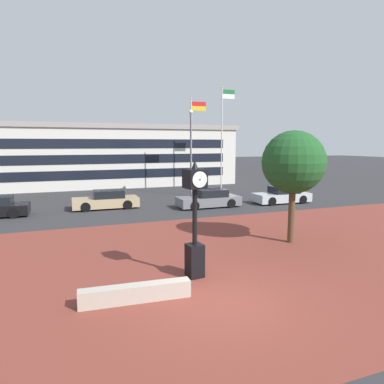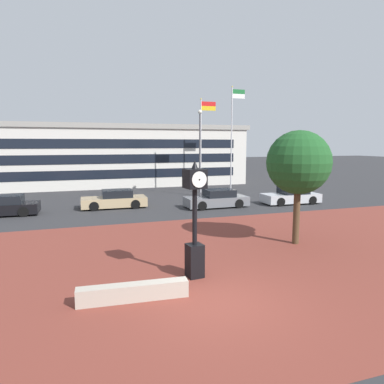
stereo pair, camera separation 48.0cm
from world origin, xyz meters
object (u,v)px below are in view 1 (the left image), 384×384
at_px(street_clock, 195,221).
at_px(car_street_mid, 282,195).
at_px(flagpole_primary, 193,139).
at_px(street_lamp_post, 191,145).
at_px(car_street_near, 106,200).
at_px(flagpole_secondary, 223,133).
at_px(civic_building, 84,154).
at_px(car_street_distant, 209,199).
at_px(plaza_tree, 295,164).

distance_m(street_clock, car_street_mid, 16.56).
xyz_separation_m(flagpole_primary, street_lamp_post, (-0.96, -2.13, -0.51)).
distance_m(car_street_near, street_lamp_post, 9.19).
relative_size(car_street_mid, flagpole_secondary, 0.45).
bearing_deg(street_lamp_post, civic_building, 118.03).
height_order(car_street_mid, car_street_distant, same).
height_order(car_street_mid, flagpole_secondary, flagpole_secondary).
bearing_deg(car_street_near, car_street_mid, -99.51).
relative_size(plaza_tree, civic_building, 0.16).
bearing_deg(flagpole_primary, street_clock, -110.40).
distance_m(street_clock, plaza_tree, 6.51).
relative_size(car_street_distant, flagpole_primary, 0.52).
height_order(flagpole_secondary, street_lamp_post, flagpole_secondary).
xyz_separation_m(car_street_near, flagpole_secondary, (11.61, 5.55, 4.98)).
bearing_deg(car_street_mid, car_street_distant, 88.68).
height_order(street_clock, flagpole_primary, flagpole_primary).
bearing_deg(street_lamp_post, car_street_distant, -96.47).
relative_size(street_clock, car_street_mid, 0.91).
distance_m(flagpole_secondary, street_lamp_post, 4.68).
height_order(plaza_tree, car_street_near, plaza_tree).
bearing_deg(civic_building, flagpole_secondary, -46.89).
relative_size(plaza_tree, flagpole_primary, 0.59).
xyz_separation_m(car_street_near, street_lamp_post, (7.60, 3.42, 3.87)).
height_order(flagpole_primary, civic_building, flagpole_primary).
bearing_deg(street_clock, street_lamp_post, 63.26).
distance_m(flagpole_secondary, civic_building, 17.61).
bearing_deg(flagpole_secondary, street_lamp_post, -152.00).
bearing_deg(street_lamp_post, flagpole_primary, 65.69).
xyz_separation_m(car_street_mid, street_lamp_post, (-5.33, 5.80, 3.87)).
distance_m(plaza_tree, civic_building, 30.80).
xyz_separation_m(car_street_near, civic_building, (-0.32, 18.30, 2.70)).
height_order(street_clock, car_street_near, street_clock).
bearing_deg(car_street_mid, street_lamp_post, 44.32).
bearing_deg(street_clock, civic_building, 85.98).
height_order(street_clock, car_street_distant, street_clock).
xyz_separation_m(plaza_tree, car_street_distant, (-0.08, 9.54, -3.04)).
xyz_separation_m(car_street_distant, flagpole_primary, (1.58, 7.61, 4.38)).
distance_m(street_clock, flagpole_primary, 21.14).
distance_m(car_street_near, car_street_mid, 13.14).
xyz_separation_m(car_street_mid, flagpole_secondary, (-1.31, 7.93, 4.98)).
relative_size(street_clock, street_lamp_post, 0.54).
distance_m(car_street_distant, civic_building, 21.80).
bearing_deg(street_clock, flagpole_secondary, 55.36).
relative_size(car_street_distant, civic_building, 0.14).
bearing_deg(street_clock, car_street_mid, 38.23).
height_order(street_clock, flagpole_secondary, flagpole_secondary).
bearing_deg(car_street_near, flagpole_primary, -56.14).
relative_size(flagpole_primary, street_lamp_post, 1.17).
bearing_deg(street_lamp_post, street_clock, -109.91).
distance_m(flagpole_primary, flagpole_secondary, 3.11).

